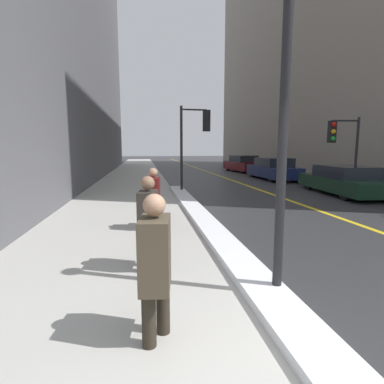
{
  "coord_description": "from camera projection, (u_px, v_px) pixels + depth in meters",
  "views": [
    {
      "loc": [
        -1.34,
        -1.77,
        1.89
      ],
      "look_at": [
        -0.4,
        4.0,
        1.05
      ],
      "focal_mm": 28.0,
      "sensor_mm": 36.0,
      "label": 1
    }
  ],
  "objects": [
    {
      "name": "sidewalk_slab",
      "position": [
        132.0,
        183.0,
        16.55
      ],
      "size": [
        4.0,
        80.0,
        0.01
      ],
      "color": "#B2AFA8",
      "rests_on": "ground"
    },
    {
      "name": "road_centre_stripe",
      "position": [
        236.0,
        182.0,
        17.51
      ],
      "size": [
        0.16,
        80.0,
        0.0
      ],
      "color": "gold",
      "rests_on": "ground"
    },
    {
      "name": "snow_bank_curb",
      "position": [
        203.0,
        219.0,
        7.81
      ],
      "size": [
        0.57,
        13.45,
        0.14
      ],
      "color": "white",
      "rests_on": "ground"
    },
    {
      "name": "building_facade_right",
      "position": [
        320.0,
        23.0,
        24.08
      ],
      "size": [
        6.0,
        36.0,
        23.94
      ],
      "color": "gray",
      "rests_on": "ground"
    },
    {
      "name": "lamp_post",
      "position": [
        285.0,
        100.0,
        3.58
      ],
      "size": [
        0.28,
        0.28,
        4.04
      ],
      "color": "black",
      "rests_on": "ground"
    },
    {
      "name": "traffic_light_near",
      "position": [
        197.0,
        131.0,
        12.88
      ],
      "size": [
        1.31,
        0.32,
        3.7
      ],
      "rotation": [
        0.0,
        0.0,
        0.02
      ],
      "color": "black",
      "rests_on": "ground"
    },
    {
      "name": "traffic_light_far",
      "position": [
        341.0,
        139.0,
        12.42
      ],
      "size": [
        1.31,
        0.33,
        3.2
      ],
      "rotation": [
        0.0,
        0.0,
        3.02
      ],
      "color": "black",
      "rests_on": "ground"
    },
    {
      "name": "pedestrian_in_glasses",
      "position": [
        155.0,
        261.0,
        2.88
      ],
      "size": [
        0.34,
        0.51,
        1.48
      ],
      "rotation": [
        0.0,
        0.0,
        -1.7
      ],
      "color": "#2A241B",
      "rests_on": "ground"
    },
    {
      "name": "pedestrian_trailing",
      "position": [
        148.0,
        219.0,
        4.62
      ],
      "size": [
        0.34,
        0.52,
        1.49
      ],
      "rotation": [
        0.0,
        0.0,
        -1.7
      ],
      "color": "black",
      "rests_on": "ground"
    },
    {
      "name": "pedestrian_with_shoulder_bag",
      "position": [
        154.0,
        196.0,
        6.98
      ],
      "size": [
        0.34,
        0.7,
        1.46
      ],
      "rotation": [
        0.0,
        0.0,
        -1.7
      ],
      "color": "#340C0C",
      "rests_on": "ground"
    },
    {
      "name": "parked_car_dark_green",
      "position": [
        344.0,
        181.0,
        12.55
      ],
      "size": [
        2.24,
        5.05,
        1.2
      ],
      "rotation": [
        0.0,
        0.0,
        1.47
      ],
      "color": "black",
      "rests_on": "ground"
    },
    {
      "name": "parked_car_navy",
      "position": [
        273.0,
        169.0,
        18.82
      ],
      "size": [
        1.79,
        4.91,
        1.35
      ],
      "rotation": [
        0.0,
        0.0,
        1.56
      ],
      "color": "navy",
      "rests_on": "ground"
    },
    {
      "name": "parked_car_maroon",
      "position": [
        243.0,
        164.0,
        25.15
      ],
      "size": [
        2.17,
        4.79,
        1.36
      ],
      "rotation": [
        0.0,
        0.0,
        1.66
      ],
      "color": "#600F14",
      "rests_on": "ground"
    }
  ]
}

